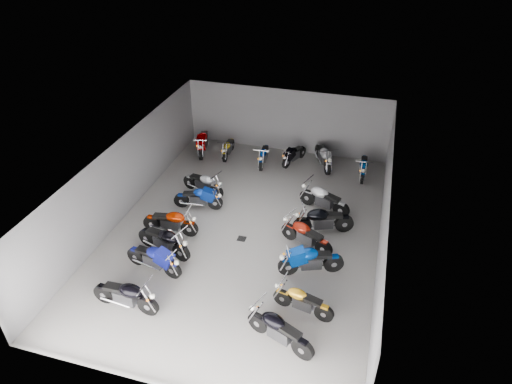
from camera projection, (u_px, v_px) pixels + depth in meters
ground at (246, 231)px, 17.66m from camera, size 14.00×14.00×0.00m
wall_back at (286, 121)px, 22.42m from camera, size 10.00×0.10×3.20m
wall_left at (124, 177)px, 17.93m from camera, size 0.10×14.00×3.20m
wall_right at (384, 219)px, 15.64m from camera, size 0.10×14.00×3.20m
ceiling at (244, 158)px, 15.90m from camera, size 10.00×14.00×0.04m
drain_grate at (242, 239)px, 17.25m from camera, size 0.32×0.32×0.01m
motorcycle_left_a at (126, 295)px, 14.08m from camera, size 2.28×0.48×1.00m
motorcycle_left_b at (154, 259)px, 15.52m from camera, size 2.20×0.61×0.98m
motorcycle_left_c at (164, 241)px, 16.29m from camera, size 2.27×0.77×1.02m
motorcycle_left_d at (171, 222)px, 17.27m from camera, size 2.20×0.45×0.97m
motorcycle_left_e at (199, 198)px, 18.70m from camera, size 2.04×0.51×0.90m
motorcycle_left_f at (203, 183)px, 19.64m from camera, size 2.04×0.73×0.92m
motorcycle_right_a at (279, 330)px, 12.97m from camera, size 2.14×0.95×0.98m
motorcycle_right_b at (302, 301)px, 13.98m from camera, size 1.97×0.56×0.87m
motorcycle_right_c at (310, 260)px, 15.43m from camera, size 2.17×0.98×1.00m
motorcycle_right_d at (306, 235)px, 16.59m from camera, size 2.05×1.02×0.96m
motorcycle_right_e at (323, 220)px, 17.30m from camera, size 2.25×0.97×1.03m
motorcycle_right_f at (324, 199)px, 18.54m from camera, size 2.16×0.89×0.99m
motorcycle_back_a at (203, 142)px, 22.79m from camera, size 0.72×2.31×1.03m
motorcycle_back_b at (228, 148)px, 22.52m from camera, size 0.39×1.85×0.81m
motorcycle_back_c at (264, 155)px, 21.83m from camera, size 0.43×1.95×0.86m
motorcycle_back_d at (294, 155)px, 21.91m from camera, size 0.83×1.79×0.83m
motorcycle_back_e at (323, 156)px, 21.58m from camera, size 1.09×2.13×1.00m
motorcycle_back_f at (363, 167)px, 20.87m from camera, size 0.41×2.02×0.89m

